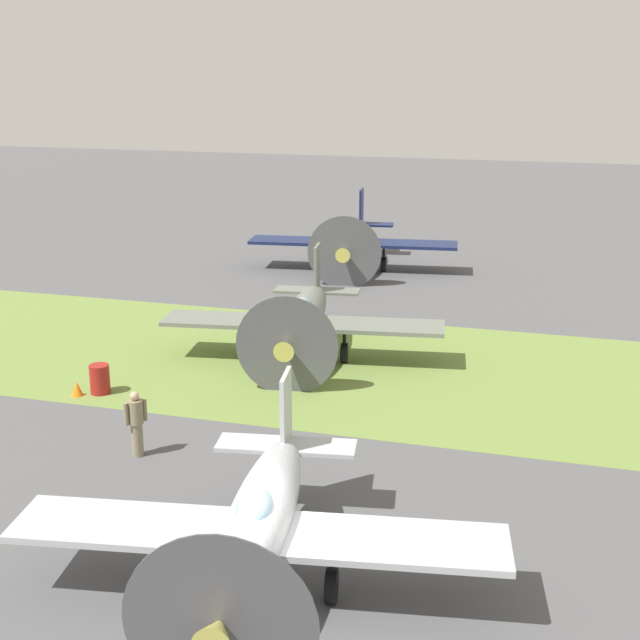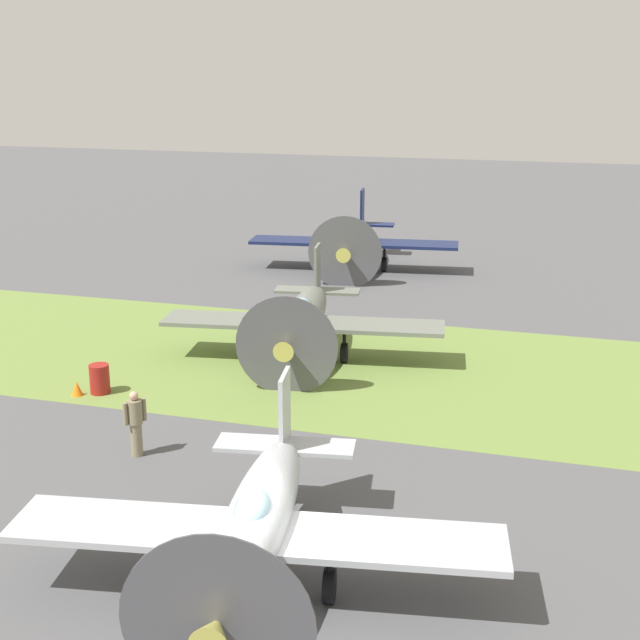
{
  "view_description": "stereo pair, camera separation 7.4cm",
  "coord_description": "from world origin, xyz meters",
  "px_view_note": "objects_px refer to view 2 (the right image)",
  "views": [
    {
      "loc": [
        -4.27,
        13.32,
        9.56
      ],
      "look_at": [
        3.61,
        -13.73,
        1.29
      ],
      "focal_mm": 48.84,
      "sensor_mm": 36.0,
      "label": 1
    },
    {
      "loc": [
        -4.34,
        13.3,
        9.56
      ],
      "look_at": [
        3.61,
        -13.73,
        1.29
      ],
      "focal_mm": 48.84,
      "sensor_mm": 36.0,
      "label": 2
    }
  ],
  "objects_px": {
    "airplane_wingman": "(304,317)",
    "airplane_trail": "(354,239)",
    "ground_crew_chief": "(135,422)",
    "fuel_drum": "(100,379)",
    "runway_marker_cone": "(77,389)",
    "airplane_lead": "(257,520)"
  },
  "relations": [
    {
      "from": "airplane_wingman",
      "to": "airplane_trail",
      "type": "bearing_deg",
      "value": -91.23
    },
    {
      "from": "airplane_wingman",
      "to": "ground_crew_chief",
      "type": "bearing_deg",
      "value": 70.25
    },
    {
      "from": "fuel_drum",
      "to": "runway_marker_cone",
      "type": "distance_m",
      "value": 0.72
    },
    {
      "from": "fuel_drum",
      "to": "runway_marker_cone",
      "type": "relative_size",
      "value": 2.05
    },
    {
      "from": "airplane_trail",
      "to": "ground_crew_chief",
      "type": "height_order",
      "value": "airplane_trail"
    },
    {
      "from": "airplane_lead",
      "to": "fuel_drum",
      "type": "relative_size",
      "value": 10.43
    },
    {
      "from": "airplane_wingman",
      "to": "airplane_trail",
      "type": "relative_size",
      "value": 0.94
    },
    {
      "from": "airplane_lead",
      "to": "airplane_wingman",
      "type": "distance_m",
      "value": 13.58
    },
    {
      "from": "ground_crew_chief",
      "to": "fuel_drum",
      "type": "distance_m",
      "value": 4.85
    },
    {
      "from": "airplane_trail",
      "to": "fuel_drum",
      "type": "relative_size",
      "value": 11.26
    },
    {
      "from": "runway_marker_cone",
      "to": "ground_crew_chief",
      "type": "bearing_deg",
      "value": 138.85
    },
    {
      "from": "airplane_wingman",
      "to": "ground_crew_chief",
      "type": "distance_m",
      "value": 8.8
    },
    {
      "from": "airplane_lead",
      "to": "airplane_wingman",
      "type": "relative_size",
      "value": 0.98
    },
    {
      "from": "airplane_wingman",
      "to": "fuel_drum",
      "type": "xyz_separation_m",
      "value": [
        4.91,
        4.97,
        -0.97
      ]
    },
    {
      "from": "airplane_trail",
      "to": "fuel_drum",
      "type": "distance_m",
      "value": 18.73
    },
    {
      "from": "runway_marker_cone",
      "to": "airplane_wingman",
      "type": "bearing_deg",
      "value": -135.59
    },
    {
      "from": "airplane_lead",
      "to": "airplane_wingman",
      "type": "bearing_deg",
      "value": -85.32
    },
    {
      "from": "airplane_lead",
      "to": "ground_crew_chief",
      "type": "xyz_separation_m",
      "value": [
        4.99,
        -4.57,
        -0.48
      ]
    },
    {
      "from": "airplane_wingman",
      "to": "runway_marker_cone",
      "type": "xyz_separation_m",
      "value": [
        5.47,
        5.36,
        -1.2
      ]
    },
    {
      "from": "airplane_trail",
      "to": "runway_marker_cone",
      "type": "bearing_deg",
      "value": 71.2
    },
    {
      "from": "fuel_drum",
      "to": "airplane_lead",
      "type": "bearing_deg",
      "value": 134.78
    },
    {
      "from": "airplane_trail",
      "to": "fuel_drum",
      "type": "height_order",
      "value": "airplane_trail"
    }
  ]
}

